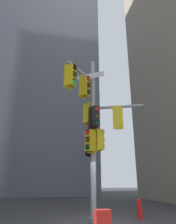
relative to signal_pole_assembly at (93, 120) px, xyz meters
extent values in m
plane|color=#38383A|center=(0.06, 0.28, -4.46)|extent=(120.00, 120.00, 0.00)
cube|color=slate|center=(-2.83, 24.35, 22.20)|extent=(15.23, 15.23, 53.31)
cylinder|color=#9EA0A3|center=(0.06, 0.28, -0.54)|extent=(0.25, 0.25, 7.85)
cylinder|color=slate|center=(0.06, 0.28, -4.38)|extent=(0.45, 0.45, 0.16)
cylinder|color=#9EA0A3|center=(-0.67, -0.56, 2.18)|extent=(1.56, 1.76, 0.14)
cylinder|color=#9EA0A3|center=(1.21, -0.17, 0.69)|extent=(2.36, 1.03, 0.14)
cube|color=gold|center=(-0.60, -0.18, 1.58)|extent=(0.34, 0.38, 1.14)
cube|color=gold|center=(-0.46, -0.31, 1.58)|extent=(0.48, 0.48, 1.00)
cylinder|color=red|center=(-0.30, -0.44, 1.93)|extent=(0.18, 0.19, 0.20)
cube|color=black|center=(-0.30, -0.44, 2.05)|extent=(0.20, 0.21, 0.02)
cylinder|color=#3C2C06|center=(-0.30, -0.44, 1.58)|extent=(0.18, 0.19, 0.20)
cube|color=black|center=(-0.30, -0.44, 1.70)|extent=(0.20, 0.21, 0.02)
cylinder|color=#06311C|center=(-0.30, -0.44, 1.23)|extent=(0.18, 0.19, 0.20)
cube|color=black|center=(-0.30, -0.44, 1.35)|extent=(0.20, 0.21, 0.02)
cube|color=yellow|center=(-1.40, -1.10, 1.58)|extent=(0.34, 0.38, 1.14)
cube|color=yellow|center=(-1.26, -1.23, 1.58)|extent=(0.48, 0.48, 1.00)
cylinder|color=#360605|center=(-1.11, -1.36, 1.93)|extent=(0.18, 0.19, 0.20)
cube|color=black|center=(-1.10, -1.36, 2.05)|extent=(0.20, 0.21, 0.02)
cylinder|color=#3C2C06|center=(-1.11, -1.36, 1.58)|extent=(0.18, 0.19, 0.20)
cube|color=black|center=(-1.10, -1.36, 1.70)|extent=(0.20, 0.21, 0.02)
cylinder|color=#19C672|center=(-1.11, -1.36, 1.23)|extent=(0.18, 0.19, 0.20)
cube|color=black|center=(-1.10, -1.36, 1.35)|extent=(0.20, 0.21, 0.02)
cube|color=yellow|center=(1.14, -0.35, 0.09)|extent=(0.46, 0.20, 1.14)
cube|color=yellow|center=(1.21, -0.17, 0.09)|extent=(0.44, 0.44, 1.00)
cylinder|color=#360605|center=(1.28, 0.01, 0.44)|extent=(0.21, 0.13, 0.20)
cube|color=black|center=(1.28, 0.02, 0.56)|extent=(0.23, 0.15, 0.02)
cylinder|color=yellow|center=(1.28, 0.01, 0.09)|extent=(0.21, 0.13, 0.20)
cube|color=black|center=(1.28, 0.02, 0.21)|extent=(0.23, 0.15, 0.02)
cylinder|color=#06311C|center=(1.28, 0.01, -0.26)|extent=(0.21, 0.13, 0.20)
cube|color=black|center=(1.28, 0.02, -0.14)|extent=(0.23, 0.15, 0.02)
cube|color=black|center=(0.07, 0.14, 0.15)|extent=(0.48, 0.09, 1.14)
cube|color=black|center=(0.10, -0.05, 0.15)|extent=(0.38, 0.38, 1.00)
cylinder|color=red|center=(0.13, -0.24, 0.50)|extent=(0.21, 0.09, 0.20)
cube|color=black|center=(0.13, -0.25, 0.62)|extent=(0.23, 0.10, 0.02)
cylinder|color=#3C2C06|center=(0.13, -0.24, 0.15)|extent=(0.21, 0.09, 0.20)
cube|color=black|center=(0.13, -0.25, 0.27)|extent=(0.23, 0.10, 0.02)
cylinder|color=#06311C|center=(0.13, -0.24, -0.20)|extent=(0.21, 0.09, 0.20)
cube|color=black|center=(0.13, -0.25, -0.08)|extent=(0.23, 0.10, 0.02)
cube|color=yellow|center=(0.19, 0.29, -0.90)|extent=(0.09, 0.48, 1.14)
cube|color=yellow|center=(0.38, 0.32, -0.90)|extent=(0.38, 0.38, 1.00)
cylinder|color=#360605|center=(0.58, 0.34, -0.55)|extent=(0.08, 0.21, 0.20)
cube|color=black|center=(0.58, 0.34, -0.43)|extent=(0.10, 0.23, 0.02)
cylinder|color=#3C2C06|center=(0.58, 0.34, -0.90)|extent=(0.08, 0.21, 0.20)
cube|color=black|center=(0.58, 0.34, -0.78)|extent=(0.10, 0.23, 0.02)
cylinder|color=#19C672|center=(0.58, 0.34, -1.25)|extent=(0.08, 0.21, 0.20)
cube|color=black|center=(0.58, 0.34, -1.13)|extent=(0.10, 0.23, 0.02)
cube|color=yellow|center=(-0.04, 0.37, 0.46)|extent=(0.36, 0.36, 1.14)
cube|color=yellow|center=(-0.17, 0.51, 0.46)|extent=(0.48, 0.48, 1.00)
cylinder|color=#360605|center=(-0.31, 0.65, 0.81)|extent=(0.18, 0.18, 0.20)
cube|color=black|center=(-0.32, 0.65, 0.93)|extent=(0.21, 0.21, 0.02)
cylinder|color=yellow|center=(-0.31, 0.65, 0.46)|extent=(0.18, 0.18, 0.20)
cube|color=black|center=(-0.32, 0.65, 0.58)|extent=(0.21, 0.21, 0.02)
cylinder|color=#06311C|center=(-0.31, 0.65, 0.11)|extent=(0.18, 0.18, 0.20)
cube|color=black|center=(-0.32, 0.65, 0.23)|extent=(0.21, 0.21, 0.02)
cube|color=gold|center=(-0.03, 0.18, -1.00)|extent=(0.38, 0.34, 1.14)
cube|color=gold|center=(-0.16, 0.03, -1.00)|extent=(0.48, 0.48, 1.00)
cylinder|color=red|center=(-0.29, -0.12, -0.65)|extent=(0.19, 0.18, 0.20)
cube|color=black|center=(-0.30, -0.12, -0.53)|extent=(0.21, 0.20, 0.02)
cylinder|color=#3C2C06|center=(-0.29, -0.12, -1.00)|extent=(0.19, 0.18, 0.20)
cube|color=black|center=(-0.30, -0.12, -0.88)|extent=(0.21, 0.20, 0.02)
cylinder|color=#06311C|center=(-0.29, -0.12, -1.35)|extent=(0.19, 0.18, 0.20)
cube|color=black|center=(-0.30, -0.12, -1.23)|extent=(0.21, 0.20, 0.02)
cube|color=white|center=(-0.12, -0.02, 2.36)|extent=(1.25, 0.75, 0.28)
cube|color=#19479E|center=(-0.12, -0.02, 2.36)|extent=(1.21, 0.73, 0.24)
cube|color=red|center=(-0.15, 0.35, -0.43)|extent=(0.23, 0.61, 0.80)
cube|color=white|center=(-0.15, 0.35, -0.43)|extent=(0.22, 0.57, 0.76)
cube|color=black|center=(-0.09, 0.44, -1.34)|extent=(0.45, 0.42, 0.72)
cube|color=white|center=(-0.09, 0.44, -1.34)|extent=(0.42, 0.39, 0.68)
cylinder|color=red|center=(2.29, 0.54, -4.10)|extent=(0.22, 0.22, 0.72)
sphere|color=red|center=(2.29, 0.54, -3.68)|extent=(0.23, 0.23, 0.23)
cylinder|color=red|center=(2.45, 0.54, -4.06)|extent=(0.10, 0.09, 0.09)
cube|color=black|center=(-0.18, -2.91, -3.86)|extent=(0.01, 0.29, 0.31)
camera|label=1|loc=(-2.11, -9.28, -2.86)|focal=33.13mm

